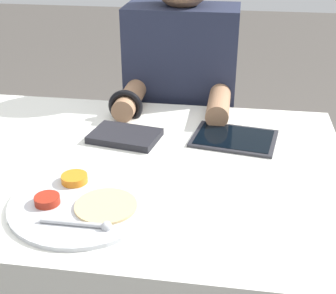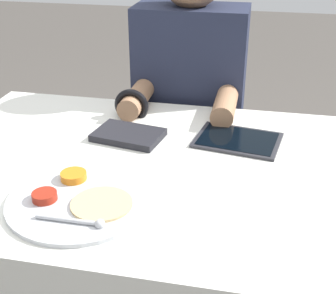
{
  "view_description": "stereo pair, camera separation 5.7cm",
  "coord_description": "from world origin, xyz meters",
  "views": [
    {
      "loc": [
        0.26,
        -1.03,
        1.32
      ],
      "look_at": [
        0.11,
        -0.02,
        0.8
      ],
      "focal_mm": 50.0,
      "sensor_mm": 36.0,
      "label": 1
    },
    {
      "loc": [
        0.31,
        -1.02,
        1.32
      ],
      "look_at": [
        0.11,
        -0.02,
        0.8
      ],
      "focal_mm": 50.0,
      "sensor_mm": 36.0,
      "label": 2
    }
  ],
  "objects": [
    {
      "name": "dining_table",
      "position": [
        0.0,
        0.0,
        0.37
      ],
      "size": [
        1.12,
        0.83,
        0.74
      ],
      "color": "silver",
      "rests_on": "ground_plane"
    },
    {
      "name": "thali_tray",
      "position": [
        -0.06,
        -0.21,
        0.74
      ],
      "size": [
        0.33,
        0.33,
        0.03
      ],
      "color": "#B7BABF",
      "rests_on": "dining_table"
    },
    {
      "name": "red_notebook",
      "position": [
        -0.04,
        0.13,
        0.75
      ],
      "size": [
        0.21,
        0.16,
        0.02
      ],
      "color": "silver",
      "rests_on": "dining_table"
    },
    {
      "name": "tablet_device",
      "position": [
        0.27,
        0.17,
        0.74
      ],
      "size": [
        0.26,
        0.21,
        0.01
      ],
      "color": "#28282D",
      "rests_on": "dining_table"
    },
    {
      "name": "person_diner",
      "position": [
        0.07,
        0.54,
        0.58
      ],
      "size": [
        0.39,
        0.42,
        1.23
      ],
      "color": "black",
      "rests_on": "ground_plane"
    }
  ]
}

